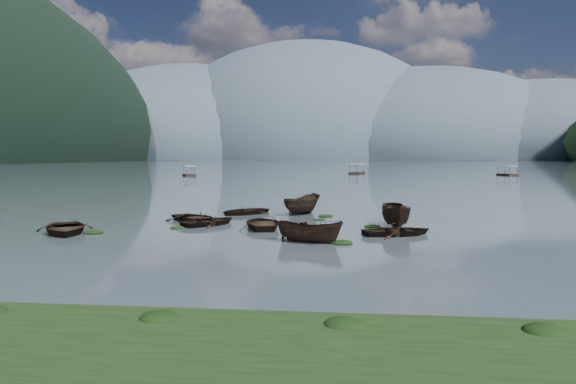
# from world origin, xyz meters

# --- Properties ---
(ground_plane) EXTENTS (2400.00, 2400.00, 0.00)m
(ground_plane) POSITION_xyz_m (0.00, 0.00, 0.00)
(ground_plane) COLOR #4B585E
(near_shore) EXTENTS (60.00, 6.00, 0.50)m
(near_shore) POSITION_xyz_m (0.00, -14.00, 0.00)
(near_shore) COLOR black
(near_shore) RESTS_ON ground
(haze_mtn_a) EXTENTS (520.00, 520.00, 280.00)m
(haze_mtn_a) POSITION_xyz_m (-260.00, 900.00, 0.00)
(haze_mtn_a) COLOR #475666
(haze_mtn_a) RESTS_ON ground
(haze_mtn_b) EXTENTS (520.00, 520.00, 340.00)m
(haze_mtn_b) POSITION_xyz_m (-60.00, 900.00, 0.00)
(haze_mtn_b) COLOR #475666
(haze_mtn_b) RESTS_ON ground
(haze_mtn_c) EXTENTS (520.00, 520.00, 260.00)m
(haze_mtn_c) POSITION_xyz_m (140.00, 900.00, 0.00)
(haze_mtn_c) COLOR #475666
(haze_mtn_c) RESTS_ON ground
(haze_mtn_d) EXTENTS (520.00, 520.00, 220.00)m
(haze_mtn_d) POSITION_xyz_m (320.00, 900.00, 0.00)
(haze_mtn_d) COLOR #475666
(haze_mtn_d) RESTS_ON ground
(rowboat_0) EXTENTS (5.28, 5.83, 0.99)m
(rowboat_0) POSITION_xyz_m (-12.55, 3.65, 0.00)
(rowboat_0) COLOR black
(rowboat_0) RESTS_ON ground
(rowboat_1) EXTENTS (4.86, 5.15, 0.87)m
(rowboat_1) POSITION_xyz_m (-4.90, 8.32, 0.00)
(rowboat_1) COLOR black
(rowboat_1) RESTS_ON ground
(rowboat_2) EXTENTS (3.99, 2.49, 1.45)m
(rowboat_2) POSITION_xyz_m (2.22, 1.87, 0.00)
(rowboat_2) COLOR black
(rowboat_2) RESTS_ON ground
(rowboat_3) EXTENTS (4.27, 5.24, 0.95)m
(rowboat_3) POSITION_xyz_m (-1.15, 7.34, 0.00)
(rowboat_3) COLOR black
(rowboat_3) RESTS_ON ground
(rowboat_4) EXTENTS (4.87, 4.13, 0.86)m
(rowboat_4) POSITION_xyz_m (7.17, 5.03, 0.00)
(rowboat_4) COLOR black
(rowboat_4) RESTS_ON ground
(rowboat_5) EXTENTS (1.78, 4.72, 1.82)m
(rowboat_5) POSITION_xyz_m (7.44, 8.38, 0.00)
(rowboat_5) COLOR black
(rowboat_5) RESTS_ON ground
(rowboat_6) EXTENTS (5.29, 5.12, 0.89)m
(rowboat_6) POSITION_xyz_m (-6.48, 10.10, 0.00)
(rowboat_6) COLOR black
(rowboat_6) RESTS_ON ground
(rowboat_7) EXTENTS (5.07, 5.14, 0.87)m
(rowboat_7) POSITION_xyz_m (-3.83, 14.92, 0.00)
(rowboat_7) COLOR black
(rowboat_7) RESTS_ON ground
(rowboat_8) EXTENTS (3.58, 4.88, 1.77)m
(rowboat_8) POSITION_xyz_m (0.77, 15.46, 0.00)
(rowboat_8) COLOR black
(rowboat_8) RESTS_ON ground
(weed_clump_0) EXTENTS (1.21, 0.99, 0.26)m
(weed_clump_0) POSITION_xyz_m (-10.83, 3.78, 0.00)
(weed_clump_0) COLOR black
(weed_clump_0) RESTS_ON ground
(weed_clump_1) EXTENTS (0.94, 0.75, 0.21)m
(weed_clump_1) POSITION_xyz_m (-6.50, 6.34, 0.00)
(weed_clump_1) COLOR black
(weed_clump_1) RESTS_ON ground
(weed_clump_2) EXTENTS (1.20, 0.96, 0.26)m
(weed_clump_2) POSITION_xyz_m (3.92, 1.65, 0.00)
(weed_clump_2) COLOR black
(weed_clump_2) RESTS_ON ground
(weed_clump_3) EXTENTS (1.00, 0.84, 0.22)m
(weed_clump_3) POSITION_xyz_m (5.56, 5.33, 0.00)
(weed_clump_3) COLOR black
(weed_clump_3) RESTS_ON ground
(weed_clump_4) EXTENTS (1.10, 0.88, 0.23)m
(weed_clump_4) POSITION_xyz_m (5.92, 8.25, 0.00)
(weed_clump_4) COLOR black
(weed_clump_4) RESTS_ON ground
(weed_clump_5) EXTENTS (1.04, 0.84, 0.22)m
(weed_clump_5) POSITION_xyz_m (-5.67, 10.91, 0.00)
(weed_clump_5) COLOR black
(weed_clump_5) RESTS_ON ground
(weed_clump_6) EXTENTS (0.89, 0.74, 0.19)m
(weed_clump_6) POSITION_xyz_m (2.33, 11.69, 0.00)
(weed_clump_6) COLOR black
(weed_clump_6) RESTS_ON ground
(weed_clump_7) EXTENTS (1.12, 0.90, 0.24)m
(weed_clump_7) POSITION_xyz_m (2.72, 13.78, 0.00)
(weed_clump_7) COLOR black
(weed_clump_7) RESTS_ON ground
(pontoon_left) EXTENTS (4.79, 6.49, 2.30)m
(pontoon_left) POSITION_xyz_m (-32.49, 94.55, 0.00)
(pontoon_left) COLOR black
(pontoon_left) RESTS_ON ground
(pontoon_centre) EXTENTS (4.79, 7.31, 2.60)m
(pontoon_centre) POSITION_xyz_m (8.00, 114.83, 0.00)
(pontoon_centre) COLOR black
(pontoon_centre) RESTS_ON ground
(pontoon_right) EXTENTS (3.80, 6.35, 2.27)m
(pontoon_right) POSITION_xyz_m (44.74, 106.86, 0.00)
(pontoon_right) COLOR black
(pontoon_right) RESTS_ON ground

